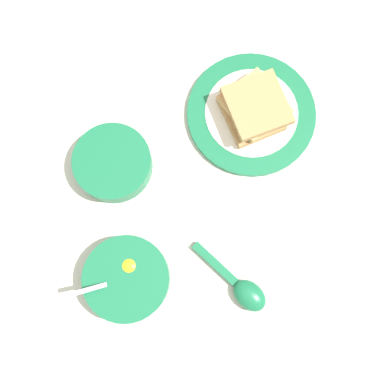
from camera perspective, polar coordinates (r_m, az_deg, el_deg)
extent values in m
plane|color=beige|center=(0.76, 5.45, -4.71)|extent=(3.00, 3.00, 0.00)
cylinder|color=#196B42|center=(0.74, -8.26, -10.85)|extent=(0.14, 0.14, 0.04)
cylinder|color=white|center=(0.74, -8.29, -10.84)|extent=(0.11, 0.11, 0.02)
ellipsoid|color=yellow|center=(0.72, -7.96, -9.27)|extent=(0.03, 0.03, 0.02)
cylinder|color=black|center=(0.73, -8.30, -9.75)|extent=(0.03, 0.03, 0.00)
ellipsoid|color=silver|center=(0.73, -9.51, -11.13)|extent=(0.03, 0.02, 0.01)
cube|color=silver|center=(0.72, -12.92, -11.95)|extent=(0.04, 0.04, 0.03)
cylinder|color=#196B42|center=(0.81, 7.53, 9.82)|extent=(0.23, 0.23, 0.01)
cylinder|color=white|center=(0.80, 7.58, 9.97)|extent=(0.16, 0.16, 0.00)
cube|color=tan|center=(0.79, 7.52, 9.88)|extent=(0.13, 0.13, 0.01)
cube|color=tan|center=(0.78, 7.95, 10.89)|extent=(0.13, 0.13, 0.01)
cube|color=tan|center=(0.77, 8.27, 10.84)|extent=(0.14, 0.14, 0.01)
ellipsoid|color=#196B42|center=(0.75, 7.33, -12.91)|extent=(0.07, 0.06, 0.03)
cube|color=#196B42|center=(0.75, 3.09, -9.21)|extent=(0.10, 0.05, 0.01)
cylinder|color=#196B42|center=(0.77, -9.99, 3.61)|extent=(0.13, 0.13, 0.04)
cylinder|color=white|center=(0.76, -10.14, 3.83)|extent=(0.11, 0.11, 0.01)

